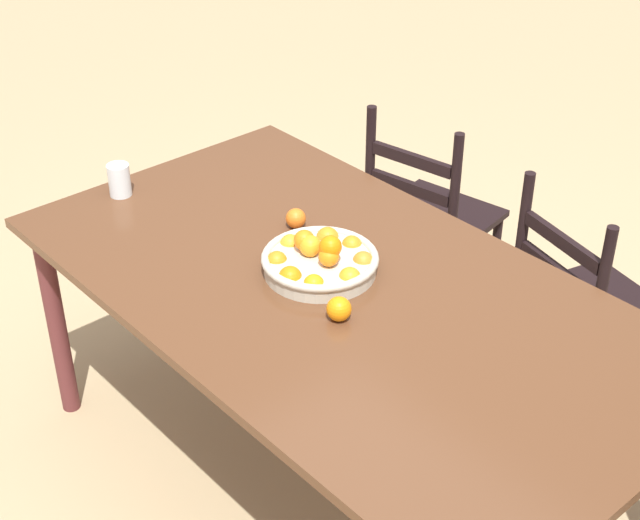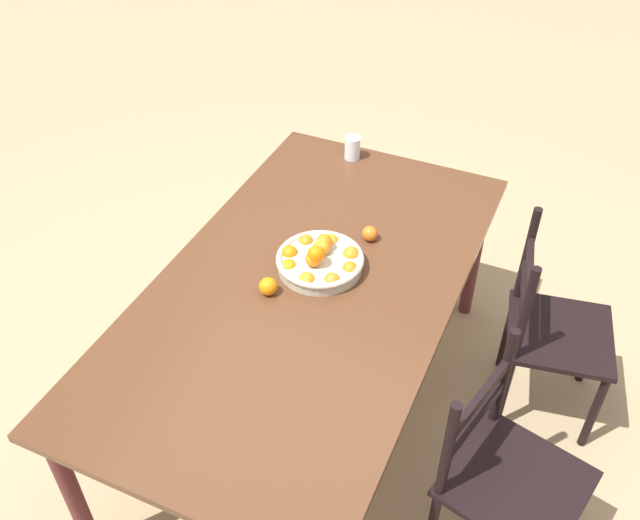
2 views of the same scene
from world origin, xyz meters
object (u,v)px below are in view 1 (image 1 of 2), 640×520
at_px(orange_loose_1, 339,309).
at_px(drinking_glass, 119,180).
at_px(fruit_bowl, 320,261).
at_px(orange_loose_0, 296,218).
at_px(dining_table, 341,309).
at_px(chair_by_cabinet, 429,222).
at_px(chair_near_window, 585,311).

distance_m(orange_loose_1, drinking_glass, 0.99).
xyz_separation_m(fruit_bowl, orange_loose_0, (-0.24, 0.11, -0.01)).
relative_size(dining_table, chair_by_cabinet, 2.15).
xyz_separation_m(chair_near_window, chair_by_cabinet, (-0.73, 0.02, 0.02)).
bearing_deg(orange_loose_0, dining_table, -19.41).
xyz_separation_m(chair_near_window, orange_loose_1, (-0.16, -0.98, 0.39)).
height_order(chair_by_cabinet, drinking_glass, chair_by_cabinet).
relative_size(chair_by_cabinet, fruit_bowl, 2.71).
xyz_separation_m(chair_by_cabinet, fruit_bowl, (0.37, -0.88, 0.37)).
bearing_deg(chair_by_cabinet, fruit_bowl, 102.67).
bearing_deg(orange_loose_0, chair_near_window, 51.11).
height_order(fruit_bowl, orange_loose_1, fruit_bowl).
bearing_deg(orange_loose_0, fruit_bowl, -25.04).
relative_size(chair_near_window, drinking_glass, 8.20).
bearing_deg(fruit_bowl, orange_loose_1, -29.03).
bearing_deg(drinking_glass, fruit_bowl, 13.28).
height_order(chair_near_window, drinking_glass, chair_near_window).
height_order(dining_table, fruit_bowl, fruit_bowl).
relative_size(fruit_bowl, orange_loose_0, 5.39).
relative_size(chair_by_cabinet, drinking_glass, 8.46).
distance_m(dining_table, fruit_bowl, 0.15).
relative_size(chair_near_window, orange_loose_0, 14.15).
height_order(chair_by_cabinet, orange_loose_0, chair_by_cabinet).
bearing_deg(chair_near_window, fruit_bowl, 81.24).
bearing_deg(chair_near_window, orange_loose_1, 95.04).
xyz_separation_m(orange_loose_1, drinking_glass, (-0.99, -0.07, 0.02)).
height_order(orange_loose_0, orange_loose_1, orange_loose_1).
relative_size(orange_loose_0, drinking_glass, 0.58).
xyz_separation_m(chair_near_window, fruit_bowl, (-0.36, -0.86, 0.39)).
bearing_deg(chair_by_cabinet, drinking_glass, 58.65).
relative_size(chair_by_cabinet, orange_loose_1, 13.51).
distance_m(chair_by_cabinet, orange_loose_0, 0.86).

